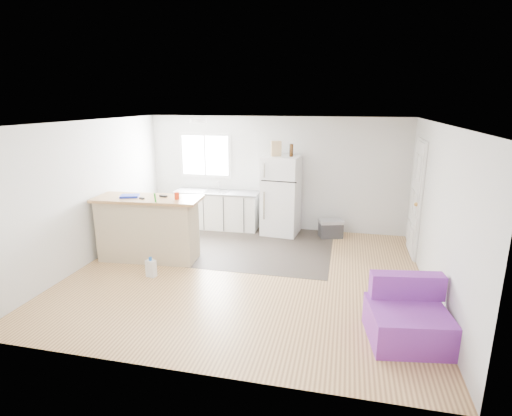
{
  "coord_description": "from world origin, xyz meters",
  "views": [
    {
      "loc": [
        1.47,
        -5.78,
        2.71
      ],
      "look_at": [
        -0.0,
        0.7,
        0.91
      ],
      "focal_mm": 28.0,
      "sensor_mm": 36.0,
      "label": 1
    }
  ],
  "objects_px": {
    "purple_seat": "(407,319)",
    "mop": "(154,252)",
    "blue_tray": "(130,196)",
    "kitchen_cabinets": "(217,209)",
    "bottle_left": "(291,150)",
    "bottle_right": "(291,150)",
    "peninsula": "(148,228)",
    "cleaner_jug": "(151,268)",
    "red_cup": "(177,196)",
    "cooler": "(331,228)",
    "cardboard_box": "(276,149)",
    "refrigerator": "(281,195)"
  },
  "relations": [
    {
      "from": "refrigerator",
      "to": "cardboard_box",
      "type": "xyz_separation_m",
      "value": [
        -0.11,
        -0.06,
        0.97
      ]
    },
    {
      "from": "purple_seat",
      "to": "bottle_left",
      "type": "bearing_deg",
      "value": 109.62
    },
    {
      "from": "purple_seat",
      "to": "bottle_right",
      "type": "bearing_deg",
      "value": 109.56
    },
    {
      "from": "cleaner_jug",
      "to": "kitchen_cabinets",
      "type": "bearing_deg",
      "value": 98.52
    },
    {
      "from": "cooler",
      "to": "refrigerator",
      "type": "bearing_deg",
      "value": 161.15
    },
    {
      "from": "purple_seat",
      "to": "blue_tray",
      "type": "distance_m",
      "value": 4.72
    },
    {
      "from": "peninsula",
      "to": "blue_tray",
      "type": "height_order",
      "value": "blue_tray"
    },
    {
      "from": "peninsula",
      "to": "bottle_left",
      "type": "distance_m",
      "value": 3.13
    },
    {
      "from": "refrigerator",
      "to": "blue_tray",
      "type": "xyz_separation_m",
      "value": [
        -2.3,
        -1.95,
        0.32
      ]
    },
    {
      "from": "refrigerator",
      "to": "purple_seat",
      "type": "xyz_separation_m",
      "value": [
        2.07,
        -3.5,
        -0.56
      ]
    },
    {
      "from": "peninsula",
      "to": "cooler",
      "type": "relative_size",
      "value": 3.39
    },
    {
      "from": "purple_seat",
      "to": "mop",
      "type": "distance_m",
      "value": 4.11
    },
    {
      "from": "peninsula",
      "to": "mop",
      "type": "bearing_deg",
      "value": -54.02
    },
    {
      "from": "bottle_left",
      "to": "blue_tray",
      "type": "bearing_deg",
      "value": -142.95
    },
    {
      "from": "blue_tray",
      "to": "bottle_right",
      "type": "bearing_deg",
      "value": 37.53
    },
    {
      "from": "cooler",
      "to": "mop",
      "type": "xyz_separation_m",
      "value": [
        -2.85,
        -2.13,
        0.05
      ]
    },
    {
      "from": "blue_tray",
      "to": "cardboard_box",
      "type": "xyz_separation_m",
      "value": [
        2.2,
        1.89,
        0.65
      ]
    },
    {
      "from": "peninsula",
      "to": "cleaner_jug",
      "type": "xyz_separation_m",
      "value": [
        0.37,
        -0.68,
        -0.42
      ]
    },
    {
      "from": "mop",
      "to": "bottle_left",
      "type": "relative_size",
      "value": 5.15
    },
    {
      "from": "kitchen_cabinets",
      "to": "bottle_left",
      "type": "bearing_deg",
      "value": -5.81
    },
    {
      "from": "bottle_right",
      "to": "peninsula",
      "type": "bearing_deg",
      "value": -139.72
    },
    {
      "from": "refrigerator",
      "to": "purple_seat",
      "type": "bearing_deg",
      "value": -53.6
    },
    {
      "from": "cooler",
      "to": "purple_seat",
      "type": "relative_size",
      "value": 0.56
    },
    {
      "from": "blue_tray",
      "to": "bottle_left",
      "type": "height_order",
      "value": "bottle_left"
    },
    {
      "from": "cardboard_box",
      "to": "bottle_right",
      "type": "bearing_deg",
      "value": 5.01
    },
    {
      "from": "red_cup",
      "to": "bottle_right",
      "type": "bearing_deg",
      "value": 48.97
    },
    {
      "from": "peninsula",
      "to": "refrigerator",
      "type": "xyz_separation_m",
      "value": [
        2.02,
        1.9,
        0.25
      ]
    },
    {
      "from": "kitchen_cabinets",
      "to": "peninsula",
      "type": "xyz_separation_m",
      "value": [
        -0.61,
        -1.98,
        0.15
      ]
    },
    {
      "from": "kitchen_cabinets",
      "to": "peninsula",
      "type": "relative_size",
      "value": 0.99
    },
    {
      "from": "cleaner_jug",
      "to": "mop",
      "type": "xyz_separation_m",
      "value": [
        -0.16,
        0.44,
        0.09
      ]
    },
    {
      "from": "cooler",
      "to": "bottle_right",
      "type": "distance_m",
      "value": 1.79
    },
    {
      "from": "red_cup",
      "to": "kitchen_cabinets",
      "type": "bearing_deg",
      "value": 88.92
    },
    {
      "from": "kitchen_cabinets",
      "to": "cooler",
      "type": "height_order",
      "value": "kitchen_cabinets"
    },
    {
      "from": "blue_tray",
      "to": "peninsula",
      "type": "bearing_deg",
      "value": 8.23
    },
    {
      "from": "kitchen_cabinets",
      "to": "cooler",
      "type": "xyz_separation_m",
      "value": [
        2.45,
        -0.09,
        -0.23
      ]
    },
    {
      "from": "kitchen_cabinets",
      "to": "bottle_right",
      "type": "relative_size",
      "value": 7.37
    },
    {
      "from": "bottle_left",
      "to": "bottle_right",
      "type": "bearing_deg",
      "value": 109.44
    },
    {
      "from": "kitchen_cabinets",
      "to": "bottle_left",
      "type": "xyz_separation_m",
      "value": [
        1.61,
        -0.13,
        1.34
      ]
    },
    {
      "from": "cleaner_jug",
      "to": "bottle_left",
      "type": "relative_size",
      "value": 1.3
    },
    {
      "from": "peninsula",
      "to": "purple_seat",
      "type": "bearing_deg",
      "value": -25.58
    },
    {
      "from": "purple_seat",
      "to": "blue_tray",
      "type": "xyz_separation_m",
      "value": [
        -4.37,
        1.56,
        0.88
      ]
    },
    {
      "from": "cleaner_jug",
      "to": "blue_tray",
      "type": "distance_m",
      "value": 1.35
    },
    {
      "from": "peninsula",
      "to": "bottle_right",
      "type": "bearing_deg",
      "value": 36.03
    },
    {
      "from": "red_cup",
      "to": "bottle_left",
      "type": "relative_size",
      "value": 0.48
    },
    {
      "from": "bottle_right",
      "to": "refrigerator",
      "type": "bearing_deg",
      "value": 170.98
    },
    {
      "from": "cleaner_jug",
      "to": "blue_tray",
      "type": "height_order",
      "value": "blue_tray"
    },
    {
      "from": "cooler",
      "to": "cardboard_box",
      "type": "distance_m",
      "value": 1.97
    },
    {
      "from": "kitchen_cabinets",
      "to": "red_cup",
      "type": "xyz_separation_m",
      "value": [
        -0.04,
        -1.99,
        0.76
      ]
    },
    {
      "from": "mop",
      "to": "red_cup",
      "type": "relative_size",
      "value": 10.72
    },
    {
      "from": "bottle_left",
      "to": "bottle_right",
      "type": "distance_m",
      "value": 0.03
    }
  ]
}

